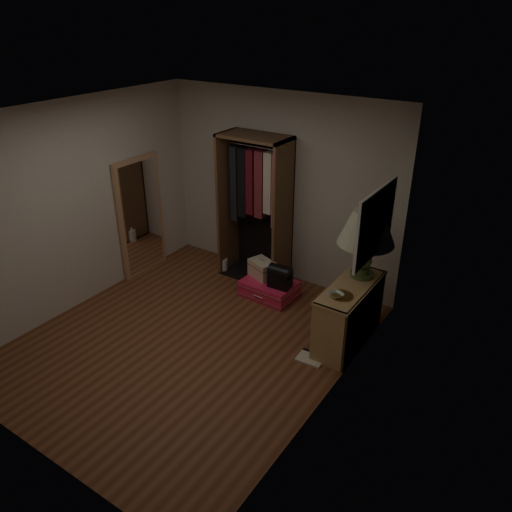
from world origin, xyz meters
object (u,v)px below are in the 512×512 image
Objects in this scene: open_wardrobe at (257,197)px; black_bag at (280,276)px; table_lamp at (367,229)px; train_case at (262,269)px; white_jug at (223,264)px; console_bookshelf at (350,312)px; floor_mirror at (141,216)px; pink_suitcase at (269,289)px.

open_wardrobe is 6.50× the size of black_bag.
black_bag is at bearing 177.64° from table_lamp.
white_jug is at bearing -172.23° from train_case.
table_lamp reaches higher than black_bag.
table_lamp is (0.01, 0.25, 0.94)m from console_bookshelf.
black_bag is 1.47m from table_lamp.
open_wardrobe reaches higher than floor_mirror.
console_bookshelf is at bearing -17.63° from black_bag.
open_wardrobe is at bearing 27.54° from floor_mirror.
floor_mirror is at bearing -179.28° from console_bookshelf.
white_jug is at bearing 164.23° from black_bag.
train_case is (1.78, 0.43, -0.51)m from floor_mirror.
table_lamp is at bearing -15.24° from open_wardrobe.
table_lamp is at bearing 5.12° from floor_mirror.
floor_mirror reaches higher than console_bookshelf.
floor_mirror reaches higher than table_lamp.
white_jug is at bearing 31.40° from floor_mirror.
black_bag is 1.20m from white_jug.
train_case is 0.85m from white_jug.
white_jug is (-2.26, 0.31, -1.23)m from table_lamp.
white_jug is (0.98, 0.60, -0.75)m from floor_mirror.
black_bag is (2.12, 0.34, -0.47)m from floor_mirror.
open_wardrobe is 1.22m from white_jug.
table_lamp is (1.46, -0.14, 0.99)m from train_case.
console_bookshelf is 1.37m from pink_suitcase.
floor_mirror is 1.37m from white_jug.
console_bookshelf is at bearing -91.24° from table_lamp.
train_case is at bearing 161.03° from pink_suitcase.
open_wardrobe is 1.21× the size of floor_mirror.
black_bag is 0.38× the size of table_lamp.
floor_mirror is 2.07× the size of table_lamp.
floor_mirror is at bearing -152.46° from open_wardrobe.
console_bookshelf is 3.55× the size of black_bag.
pink_suitcase is 1.79m from table_lamp.
open_wardrobe is 2.78× the size of pink_suitcase.
console_bookshelf is 1.36× the size of table_lamp.
white_jug is (-0.80, 0.17, -0.24)m from train_case.
console_bookshelf is 0.55× the size of open_wardrobe.
floor_mirror is 7.10× the size of white_jug.
table_lamp is at bearing -5.12° from black_bag.
black_bag is (0.19, -0.04, 0.27)m from pink_suitcase.
table_lamp reaches higher than console_bookshelf.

